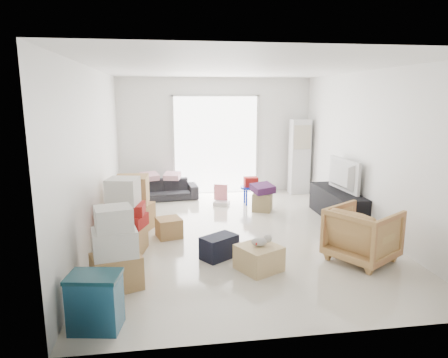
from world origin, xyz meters
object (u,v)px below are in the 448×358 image
ac_tower (300,157)px  sofa (164,187)px  wood_crate (259,258)px  storage_bins (95,302)px  television (338,187)px  ottoman (262,202)px  tv_console (337,204)px  kids_table (251,185)px  armchair (363,232)px

ac_tower → sofa: 3.25m
wood_crate → storage_bins: bearing=-149.6°
television → ottoman: size_ratio=2.88×
tv_console → sofa: sofa is taller
storage_bins → kids_table: kids_table is taller
tv_console → storage_bins: storage_bins is taller
tv_console → sofa: 3.78m
television → ac_tower: bearing=-3.3°
armchair → storage_bins: (-3.41, -1.21, -0.13)m
armchair → wood_crate: 1.52m
wood_crate → tv_console: bearing=45.5°
ottoman → sofa: bearing=148.1°
sofa → armchair: armchair is taller
storage_bins → tv_console: bearing=38.9°
tv_console → armchair: (-0.49, -1.93, 0.15)m
wood_crate → ottoman: bearing=75.3°
sofa → ottoman: bearing=-37.9°
tv_console → sofa: bearing=149.2°
television → armchair: 2.00m
ac_tower → ottoman: bearing=-131.6°
storage_bins → ottoman: 4.67m
ac_tower → armchair: size_ratio=2.07×
kids_table → sofa: bearing=159.3°
armchair → kids_table: 3.30m
ac_tower → television: 2.10m
tv_console → armchair: size_ratio=1.93×
armchair → television: bearing=-46.8°
armchair → sofa: bearing=2.9°
storage_bins → kids_table: bearing=60.3°
tv_console → kids_table: size_ratio=2.75×
ac_tower → kids_table: size_ratio=2.96×
sofa → storage_bins: (-0.66, -5.08, -0.00)m
armchair → storage_bins: bearing=77.1°
storage_bins → armchair: bearing=19.6°
armchair → storage_bins: size_ratio=1.46×
sofa → armchair: size_ratio=1.77×
tv_console → ottoman: tv_console is taller
television → wood_crate: bearing=130.8°
armchair → kids_table: (-0.91, 3.17, -0.01)m
tv_console → storage_bins: 5.01m
sofa → kids_table: (1.84, -0.70, 0.12)m
sofa → television: bearing=-36.9°
ac_tower → sofa: bearing=-177.3°
television → storage_bins: size_ratio=1.79×
armchair → ottoman: 2.77m
television → kids_table: television is taller
sofa → kids_table: size_ratio=2.52×
ac_tower → wood_crate: 4.60m
kids_table → storage_bins: bearing=-119.7°
television → sofa: bearing=54.5°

